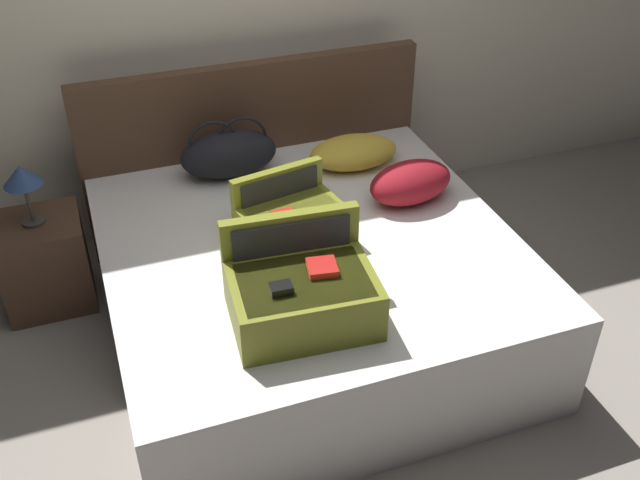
{
  "coord_description": "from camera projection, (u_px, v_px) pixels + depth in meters",
  "views": [
    {
      "loc": [
        -0.92,
        -2.3,
        2.57
      ],
      "look_at": [
        0.0,
        0.26,
        0.66
      ],
      "focal_mm": 41.18,
      "sensor_mm": 36.0,
      "label": 1
    }
  ],
  "objects": [
    {
      "name": "ground_plane",
      "position": [
        338.0,
        382.0,
        3.5
      ],
      "size": [
        12.0,
        12.0,
        0.0
      ],
      "primitive_type": "plane",
      "color": "gray"
    },
    {
      "name": "back_wall",
      "position": [
        234.0,
        7.0,
        4.02
      ],
      "size": [
        8.0,
        0.1,
        2.6
      ],
      "primitive_type": "cube",
      "color": "beige",
      "rests_on": "ground"
    },
    {
      "name": "bed",
      "position": [
        310.0,
        287.0,
        3.65
      ],
      "size": [
        1.92,
        1.9,
        0.56
      ],
      "primitive_type": "cube",
      "color": "silver",
      "rests_on": "ground"
    },
    {
      "name": "headboard",
      "position": [
        254.0,
        152.0,
        4.26
      ],
      "size": [
        1.96,
        0.08,
        1.08
      ],
      "primitive_type": "cube",
      "color": "#4C3323",
      "rests_on": "ground"
    },
    {
      "name": "hard_case_large",
      "position": [
        302.0,
        292.0,
        2.96
      ],
      "size": [
        0.61,
        0.49,
        0.4
      ],
      "rotation": [
        0.0,
        0.0,
        -0.08
      ],
      "color": "olive",
      "rests_on": "bed"
    },
    {
      "name": "hard_case_medium",
      "position": [
        293.0,
        221.0,
        3.43
      ],
      "size": [
        0.53,
        0.44,
        0.31
      ],
      "rotation": [
        0.0,
        0.0,
        0.19
      ],
      "color": "olive",
      "rests_on": "bed"
    },
    {
      "name": "duffel_bag",
      "position": [
        229.0,
        153.0,
        3.92
      ],
      "size": [
        0.53,
        0.28,
        0.34
      ],
      "rotation": [
        0.0,
        0.0,
        -0.01
      ],
      "color": "black",
      "rests_on": "bed"
    },
    {
      "name": "pillow_near_headboard",
      "position": [
        353.0,
        152.0,
        4.04
      ],
      "size": [
        0.5,
        0.32,
        0.16
      ],
      "primitive_type": "ellipsoid",
      "rotation": [
        0.0,
        0.0,
        -0.02
      ],
      "color": "gold",
      "rests_on": "bed"
    },
    {
      "name": "pillow_center_head",
      "position": [
        411.0,
        182.0,
        3.73
      ],
      "size": [
        0.49,
        0.34,
        0.21
      ],
      "primitive_type": "ellipsoid",
      "rotation": [
        0.0,
        0.0,
        0.15
      ],
      "color": "maroon",
      "rests_on": "bed"
    },
    {
      "name": "nightstand",
      "position": [
        45.0,
        262.0,
        3.86
      ],
      "size": [
        0.44,
        0.4,
        0.51
      ],
      "primitive_type": "cube",
      "color": "#4C3323",
      "rests_on": "ground"
    },
    {
      "name": "table_lamp",
      "position": [
        22.0,
        178.0,
        3.56
      ],
      "size": [
        0.19,
        0.19,
        0.33
      ],
      "color": "#3F3833",
      "rests_on": "nightstand"
    }
  ]
}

